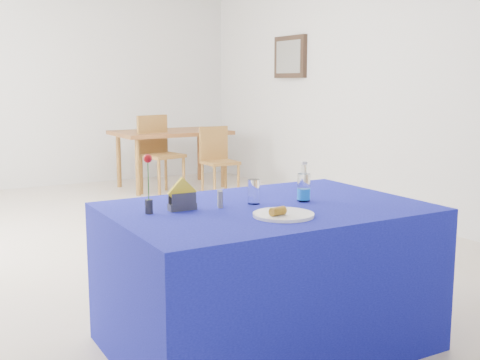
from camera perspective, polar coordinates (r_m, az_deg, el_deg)
name	(u,v)px	position (r m, az deg, el deg)	size (l,w,h in m)	color
floor	(156,245)	(5.29, -7.93, -6.08)	(7.00, 7.00, 0.00)	beige
room_shell	(152,38)	(5.11, -8.38, 13.16)	(7.00, 7.00, 7.00)	silver
picture_frame	(290,57)	(7.69, 4.78, 11.55)	(0.06, 0.64, 0.52)	black
picture_art	(289,57)	(7.68, 4.63, 11.56)	(0.02, 0.52, 0.40)	#998C66
plate	(283,215)	(2.89, 4.14, -3.30)	(0.30, 0.30, 0.01)	white
drinking_glass	(254,192)	(3.16, 1.32, -1.12)	(0.06, 0.06, 0.13)	white
salt_shaker	(220,198)	(3.11, -1.92, -1.73)	(0.03, 0.03, 0.09)	slate
pepper_shaker	(220,200)	(3.07, -1.87, -1.88)	(0.03, 0.03, 0.09)	slate
blue_table	(266,276)	(3.23, 2.50, -9.07)	(1.60, 1.10, 0.76)	#0E1188
water_bottle	(304,188)	(3.25, 6.07, -0.78)	(0.07, 0.07, 0.21)	silver
napkin_holder	(182,201)	(3.02, -5.50, -1.96)	(0.16, 0.06, 0.17)	#343539
rose_vase	(148,186)	(2.95, -8.68, -0.61)	(0.04, 0.04, 0.29)	#232327
oak_table	(170,137)	(8.02, -6.61, 4.12)	(1.46, 0.95, 0.76)	brown
chair_bg_left	(158,149)	(7.60, -7.80, 2.96)	(0.53, 0.53, 0.98)	olive
chair_bg_right	(217,156)	(7.39, -2.18, 2.28)	(0.38, 0.38, 0.85)	olive
banana_pieces	(278,211)	(2.84, 3.62, -2.96)	(0.09, 0.06, 0.04)	gold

